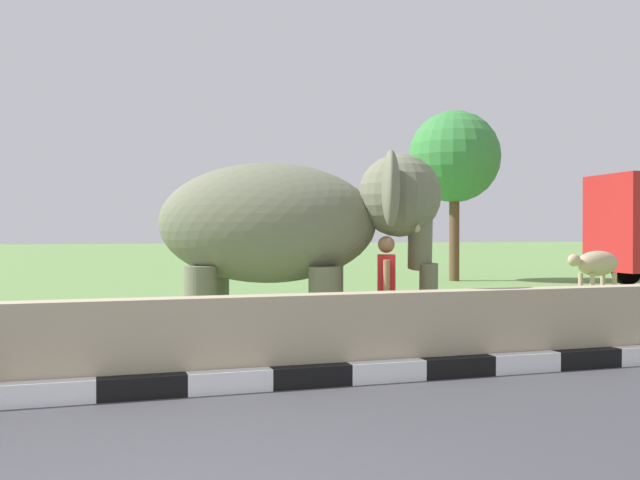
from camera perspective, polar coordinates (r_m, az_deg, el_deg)
name	(u,v)px	position (r m, az deg, el deg)	size (l,w,h in m)	color
striped_curb	(96,391)	(7.70, -17.27, -11.29)	(16.20, 0.20, 0.24)	white
barrier_parapet	(312,338)	(8.29, -0.67, -7.74)	(28.00, 0.36, 1.00)	tan
elephant	(293,225)	(10.18, -2.19, 1.16)	(4.05, 3.14, 2.80)	#6B6E57
person_handler	(386,290)	(9.86, 5.25, -3.92)	(0.37, 0.62, 1.66)	navy
cow_mid	(597,264)	(20.13, 21.01, -1.82)	(1.93, 0.95, 1.23)	tan
tree_distant	(454,158)	(25.97, 10.57, 6.42)	(3.22, 3.22, 5.99)	brown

